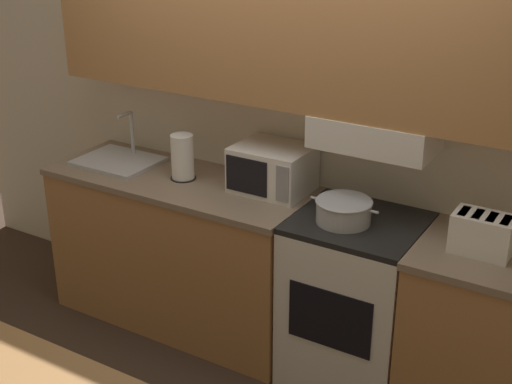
# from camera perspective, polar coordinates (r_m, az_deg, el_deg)

# --- Properties ---
(ground_plane) EXTENTS (16.00, 16.00, 0.00)m
(ground_plane) POSITION_cam_1_polar(r_m,az_deg,el_deg) (4.46, 3.18, -10.28)
(ground_plane) COLOR #3D2D23
(wall_back) EXTENTS (5.18, 0.38, 2.55)m
(wall_back) POSITION_cam_1_polar(r_m,az_deg,el_deg) (3.78, 3.38, 8.58)
(wall_back) COLOR silver
(wall_back) RESTS_ON ground_plane
(lower_counter_main) EXTENTS (1.58, 0.63, 0.93)m
(lower_counter_main) POSITION_cam_1_polar(r_m,az_deg,el_deg) (4.29, -5.91, -4.62)
(lower_counter_main) COLOR #B27A47
(lower_counter_main) RESTS_ON ground_plane
(lower_counter_right_stub) EXTENTS (0.59, 0.63, 0.93)m
(lower_counter_right_stub) POSITION_cam_1_polar(r_m,az_deg,el_deg) (3.65, 16.80, -10.98)
(lower_counter_right_stub) COLOR #B27A47
(lower_counter_right_stub) RESTS_ON ground_plane
(stove_range) EXTENTS (0.63, 0.60, 0.93)m
(stove_range) POSITION_cam_1_polar(r_m,az_deg,el_deg) (3.81, 7.84, -8.61)
(stove_range) COLOR white
(stove_range) RESTS_ON ground_plane
(cooking_pot) EXTENTS (0.36, 0.28, 0.12)m
(cooking_pot) POSITION_cam_1_polar(r_m,az_deg,el_deg) (3.53, 7.03, -1.46)
(cooking_pot) COLOR #B7BABF
(cooking_pot) RESTS_ON stove_range
(microwave) EXTENTS (0.40, 0.34, 0.25)m
(microwave) POSITION_cam_1_polar(r_m,az_deg,el_deg) (3.86, 1.34, 1.89)
(microwave) COLOR white
(microwave) RESTS_ON lower_counter_main
(toaster) EXTENTS (0.28, 0.17, 0.19)m
(toaster) POSITION_cam_1_polar(r_m,az_deg,el_deg) (3.36, 17.67, -3.20)
(toaster) COLOR white
(toaster) RESTS_ON lower_counter_right_stub
(sink_basin) EXTENTS (0.47, 0.38, 0.29)m
(sink_basin) POSITION_cam_1_polar(r_m,az_deg,el_deg) (4.36, -10.97, 2.52)
(sink_basin) COLOR #B7BABF
(sink_basin) RESTS_ON lower_counter_main
(paper_towel_roll) EXTENTS (0.15, 0.15, 0.26)m
(paper_towel_roll) POSITION_cam_1_polar(r_m,az_deg,el_deg) (4.03, -5.90, 2.80)
(paper_towel_roll) COLOR black
(paper_towel_roll) RESTS_ON lower_counter_main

